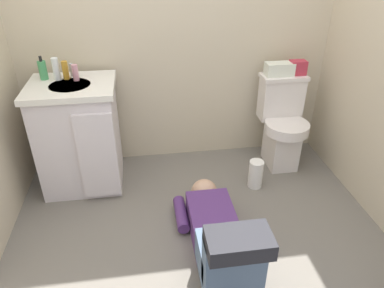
{
  "coord_description": "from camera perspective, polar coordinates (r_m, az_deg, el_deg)",
  "views": [
    {
      "loc": [
        -0.3,
        -1.72,
        1.71
      ],
      "look_at": [
        0.02,
        0.41,
        0.45
      ],
      "focal_mm": 33.61,
      "sensor_mm": 36.0,
      "label": 1
    }
  ],
  "objects": [
    {
      "name": "bottle_white",
      "position": [
        2.72,
        -20.77,
        11.07
      ],
      "size": [
        0.05,
        0.05,
        0.16
      ],
      "primitive_type": "cylinder",
      "color": "white",
      "rests_on": "vanity_cabinet"
    },
    {
      "name": "bottle_amber",
      "position": [
        2.72,
        -19.46,
        10.98
      ],
      "size": [
        0.04,
        0.04,
        0.13
      ],
      "primitive_type": "cylinder",
      "color": "#C48A26",
      "rests_on": "vanity_cabinet"
    },
    {
      "name": "paper_towel_roll",
      "position": [
        2.82,
        10.07,
        -4.7
      ],
      "size": [
        0.11,
        0.11,
        0.23
      ],
      "primitive_type": "cylinder",
      "color": "white",
      "rests_on": "ground_plane"
    },
    {
      "name": "tissue_box",
      "position": [
        2.94,
        13.7,
        11.48
      ],
      "size": [
        0.22,
        0.11,
        0.1
      ],
      "primitive_type": "cube",
      "color": "silver",
      "rests_on": "toilet"
    },
    {
      "name": "toiletry_bag",
      "position": [
        3.0,
        16.43,
        11.57
      ],
      "size": [
        0.12,
        0.09,
        0.11
      ],
      "primitive_type": "cube",
      "color": "#B22D3F",
      "rests_on": "toilet"
    },
    {
      "name": "ground_plane",
      "position": [
        2.46,
        0.94,
        -14.39
      ],
      "size": [
        2.94,
        3.06,
        0.04
      ],
      "primitive_type": "cube",
      "color": "#6B655C"
    },
    {
      "name": "person_plumber",
      "position": [
        2.19,
        4.27,
        -14.09
      ],
      "size": [
        0.39,
        1.06,
        0.52
      ],
      "color": "#512D6B",
      "rests_on": "ground_plane"
    },
    {
      "name": "vanity_cabinet",
      "position": [
        2.79,
        -17.41,
        1.33
      ],
      "size": [
        0.6,
        0.53,
        0.82
      ],
      "color": "silver",
      "rests_on": "ground_plane"
    },
    {
      "name": "faucet",
      "position": [
        2.75,
        -18.56,
        11.04
      ],
      "size": [
        0.02,
        0.02,
        0.1
      ],
      "primitive_type": "cylinder",
      "color": "silver",
      "rests_on": "vanity_cabinet"
    },
    {
      "name": "toilet",
      "position": [
        3.04,
        14.1,
        3.21
      ],
      "size": [
        0.36,
        0.46,
        0.75
      ],
      "color": "silver",
      "rests_on": "ground_plane"
    },
    {
      "name": "wall_back",
      "position": [
        2.85,
        -2.54,
        20.02
      ],
      "size": [
        2.6,
        0.08,
        2.4
      ],
      "primitive_type": "cube",
      "color": "beige",
      "rests_on": "ground_plane"
    },
    {
      "name": "bottle_pink",
      "position": [
        2.67,
        -18.02,
        10.73
      ],
      "size": [
        0.04,
        0.04,
        0.11
      ],
      "primitive_type": "cylinder",
      "color": "#D28E9E",
      "rests_on": "vanity_cabinet"
    },
    {
      "name": "soap_dispenser",
      "position": [
        2.77,
        -22.6,
        10.79
      ],
      "size": [
        0.06,
        0.06,
        0.17
      ],
      "color": "#419257",
      "rests_on": "vanity_cabinet"
    }
  ]
}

